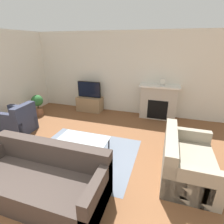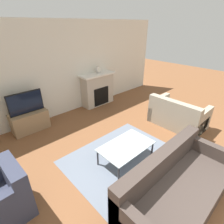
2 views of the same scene
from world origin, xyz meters
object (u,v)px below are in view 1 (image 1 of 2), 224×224
(coffee_table, at_px, (82,141))
(couch_loveseat, at_px, (185,162))
(tv, at_px, (89,89))
(mantel_clock, at_px, (163,82))
(armchair_by_window, at_px, (17,122))
(potted_plant, at_px, (38,103))
(couch_sectional, at_px, (42,180))

(coffee_table, bearing_deg, couch_loveseat, 0.16)
(tv, xyz_separation_m, mantel_clock, (2.46, 0.10, 0.41))
(armchair_by_window, bearing_deg, potted_plant, -167.77)
(armchair_by_window, xyz_separation_m, mantel_clock, (3.70, 2.21, 0.91))
(couch_sectional, bearing_deg, armchair_by_window, 142.28)
(couch_loveseat, height_order, potted_plant, couch_loveseat)
(tv, height_order, armchair_by_window, tv)
(tv, relative_size, mantel_clock, 3.70)
(tv, xyz_separation_m, armchair_by_window, (-1.24, -2.11, -0.50))
(armchair_by_window, bearing_deg, couch_loveseat, 81.97)
(armchair_by_window, bearing_deg, coffee_table, 76.50)
(couch_loveseat, relative_size, armchair_by_window, 1.59)
(potted_plant, xyz_separation_m, mantel_clock, (4.03, 0.95, 0.81))
(tv, xyz_separation_m, potted_plant, (-1.56, -0.85, -0.40))
(armchair_by_window, height_order, coffee_table, armchair_by_window)
(tv, height_order, coffee_table, tv)
(couch_sectional, relative_size, couch_loveseat, 1.50)
(potted_plant, bearing_deg, armchair_by_window, -75.51)
(potted_plant, bearing_deg, couch_loveseat, -20.05)
(couch_sectional, distance_m, coffee_table, 1.19)
(tv, bearing_deg, coffee_table, -68.83)
(tv, bearing_deg, couch_sectional, -76.98)
(potted_plant, height_order, mantel_clock, mantel_clock)
(tv, bearing_deg, mantel_clock, 2.32)
(tv, distance_m, armchair_by_window, 2.49)
(couch_sectional, relative_size, coffee_table, 1.94)
(couch_loveseat, bearing_deg, armchair_by_window, 84.23)
(armchair_by_window, xyz_separation_m, coffee_table, (2.22, -0.44, 0.05))
(tv, relative_size, couch_loveseat, 0.59)
(couch_sectional, height_order, coffee_table, couch_sectional)
(couch_sectional, xyz_separation_m, coffee_table, (0.12, 1.18, 0.06))
(tv, distance_m, mantel_clock, 2.50)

